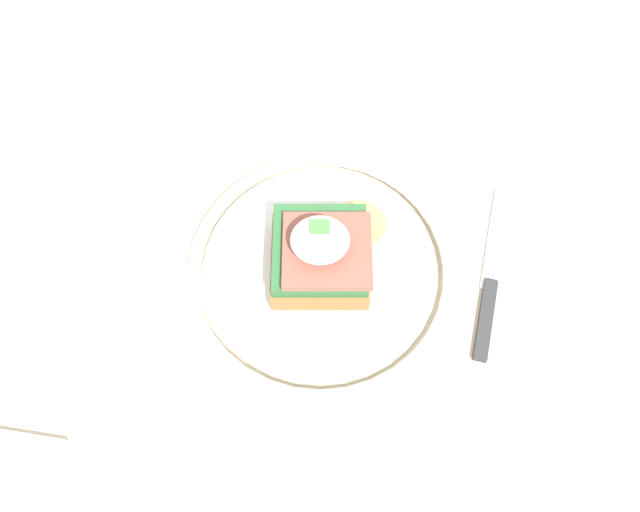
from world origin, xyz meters
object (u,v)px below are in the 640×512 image
(plate, at_px, (320,269))
(knife, at_px, (488,284))
(fork, at_px, (138,263))
(sandwich, at_px, (320,252))

(plate, bearing_deg, knife, -4.98)
(plate, relative_size, fork, 1.72)
(fork, bearing_deg, knife, -3.85)
(plate, distance_m, knife, 0.16)
(sandwich, distance_m, knife, 0.16)
(plate, relative_size, knife, 1.39)
(plate, xyz_separation_m, sandwich, (-0.00, 0.00, 0.03))
(fork, height_order, knife, knife)
(sandwich, height_order, fork, sandwich)
(plate, xyz_separation_m, fork, (-0.17, 0.01, -0.01))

